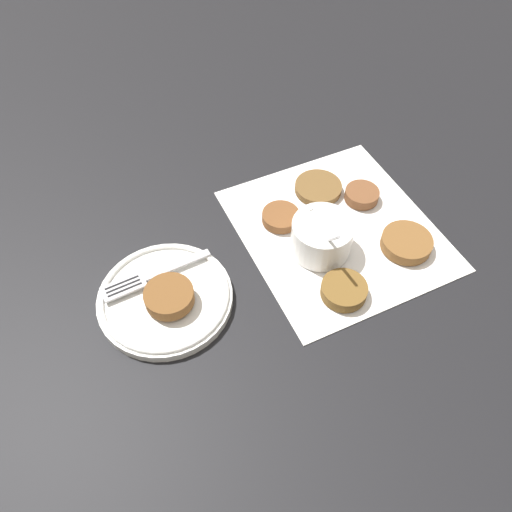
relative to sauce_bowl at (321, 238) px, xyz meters
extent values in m
plane|color=black|center=(0.04, -0.07, -0.03)|extent=(4.00, 4.00, 0.00)
cube|color=white|center=(0.02, -0.05, -0.03)|extent=(0.36, 0.33, 0.00)
cylinder|color=white|center=(0.00, 0.00, 0.00)|extent=(0.10, 0.10, 0.06)
cylinder|color=gold|center=(0.00, 0.00, -0.01)|extent=(0.08, 0.08, 0.03)
cone|color=white|center=(0.05, 0.00, 0.02)|extent=(0.02, 0.02, 0.02)
cylinder|color=silver|center=(-0.03, 0.01, 0.03)|extent=(0.07, 0.03, 0.09)
cylinder|color=brown|center=(0.11, -0.07, -0.02)|extent=(0.08, 0.08, 0.01)
cylinder|color=brown|center=(0.08, 0.02, -0.02)|extent=(0.06, 0.06, 0.02)
cylinder|color=brown|center=(-0.07, -0.12, -0.02)|extent=(0.08, 0.08, 0.02)
cylinder|color=brown|center=(-0.09, 0.02, -0.02)|extent=(0.07, 0.07, 0.02)
cylinder|color=brown|center=(0.06, -0.13, -0.02)|extent=(0.06, 0.06, 0.02)
cylinder|color=white|center=(0.03, 0.26, -0.02)|extent=(0.20, 0.20, 0.01)
torus|color=white|center=(0.03, 0.26, -0.01)|extent=(0.19, 0.19, 0.01)
cylinder|color=brown|center=(0.02, 0.25, 0.00)|extent=(0.07, 0.07, 0.02)
cube|color=silver|center=(0.07, 0.22, -0.01)|extent=(0.02, 0.11, 0.00)
cube|color=silver|center=(0.07, 0.30, -0.01)|extent=(0.03, 0.07, 0.00)
cube|color=black|center=(0.08, 0.30, -0.01)|extent=(0.00, 0.05, 0.00)
cube|color=black|center=(0.07, 0.30, -0.01)|extent=(0.00, 0.05, 0.00)
cube|color=black|center=(0.07, 0.30, -0.01)|extent=(0.00, 0.05, 0.00)
camera|label=1|loc=(-0.39, 0.34, 0.61)|focal=35.00mm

